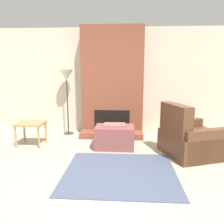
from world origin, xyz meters
name	(u,v)px	position (x,y,z in m)	size (l,w,h in m)	color
ground_plane	(100,189)	(0.00, 0.00, 0.00)	(24.00, 24.00, 0.00)	#B2A893
wall_back	(113,81)	(0.00, 2.87, 1.30)	(8.02, 0.06, 2.60)	beige
fireplace	(112,85)	(0.00, 2.64, 1.23)	(1.48, 0.75, 2.60)	brown
ottoman	(115,137)	(0.11, 1.59, 0.24)	(0.78, 0.51, 0.51)	#8C4C47
armchair	(189,140)	(1.53, 1.30, 0.29)	(1.25, 1.22, 0.99)	brown
side_table	(31,126)	(-1.67, 1.65, 0.42)	(0.57, 0.47, 0.50)	tan
floor_lamp_left	(66,79)	(-1.10, 2.54, 1.37)	(0.32, 0.32, 1.59)	#333333
area_rug	(120,172)	(0.25, 0.48, 0.01)	(1.74, 1.52, 0.01)	#4C5670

